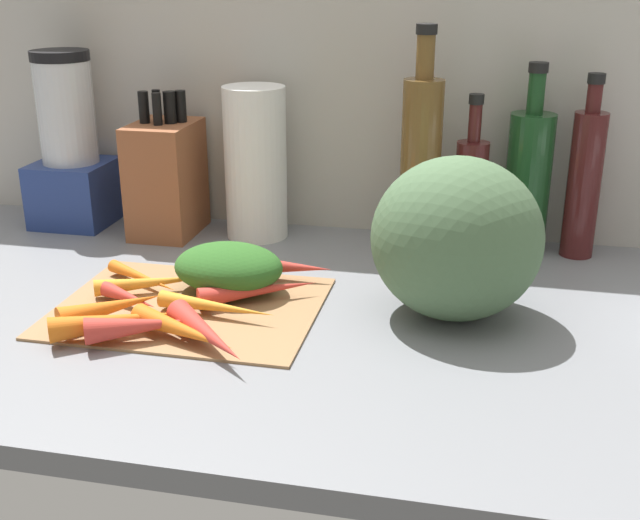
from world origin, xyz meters
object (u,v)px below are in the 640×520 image
object	(u,v)px
carrot_4	(259,290)
carrot_6	(143,278)
knife_block	(166,177)
winter_squash	(456,239)
carrot_5	(119,321)
carrot_10	(235,271)
carrot_1	(183,330)
bottle_1	(470,193)
carrot_3	(207,334)
blender_appliance	(70,152)
cutting_board	(189,306)
bottle_2	(528,179)
bottle_3	(584,181)
carrot_7	(153,283)
carrot_2	(129,297)
paper_towel_roll	(256,163)
carrot_0	(111,307)
carrot_11	(216,307)
carrot_9	(282,267)
bottle_0	(421,162)

from	to	relation	value
carrot_4	carrot_6	world-z (taller)	carrot_4
knife_block	winter_squash	bearing A→B (deg)	-25.84
carrot_5	carrot_10	distance (cm)	22.91
carrot_1	bottle_1	size ratio (longest dim) A/B	0.63
carrot_3	blender_appliance	world-z (taller)	blender_appliance
cutting_board	carrot_10	size ratio (longest dim) A/B	2.31
carrot_4	bottle_2	distance (cm)	50.43
bottle_2	bottle_3	world-z (taller)	bottle_2
carrot_3	carrot_7	size ratio (longest dim) A/B	0.99
cutting_board	knife_block	distance (cm)	36.39
carrot_2	bottle_1	size ratio (longest dim) A/B	0.41
bottle_3	carrot_6	bearing A→B (deg)	-155.86
carrot_4	paper_towel_roll	world-z (taller)	paper_towel_roll
carrot_0	winter_squash	world-z (taller)	winter_squash
cutting_board	carrot_7	world-z (taller)	carrot_7
cutting_board	bottle_1	distance (cm)	50.92
carrot_4	carrot_11	distance (cm)	7.70
cutting_board	knife_block	xyz separation A→B (cm)	(-15.70, 31.27, 10.01)
carrot_9	winter_squash	bearing A→B (deg)	-14.14
carrot_2	carrot_1	bearing A→B (deg)	-37.85
carrot_0	carrot_4	distance (cm)	20.79
carrot_7	carrot_11	size ratio (longest dim) A/B	0.99
carrot_11	paper_towel_roll	xyz separation A→B (cm)	(-4.69, 35.84, 11.34)
bottle_1	bottle_3	bearing A→B (deg)	6.73
cutting_board	knife_block	bearing A→B (deg)	116.66
carrot_0	bottle_0	xyz separation A→B (cm)	(37.97, 38.03, 13.13)
carrot_9	carrot_10	xyz separation A→B (cm)	(-6.83, -2.38, -0.33)
carrot_2	carrot_10	distance (cm)	17.04
carrot_5	carrot_4	bearing A→B (deg)	44.28
carrot_6	winter_squash	xyz separation A→B (cm)	(46.33, 0.32, 9.52)
carrot_7	bottle_3	size ratio (longest dim) A/B	0.56
carrot_7	carrot_1	bearing A→B (deg)	-54.60
carrot_5	cutting_board	bearing A→B (deg)	63.45
carrot_1	paper_towel_roll	xyz separation A→B (cm)	(-3.27, 44.50, 11.02)
carrot_0	carrot_7	world-z (taller)	carrot_0
carrot_10	bottle_2	size ratio (longest dim) A/B	0.51
carrot_10	winter_squash	world-z (taller)	winter_squash
carrot_11	bottle_1	world-z (taller)	bottle_1
carrot_6	winter_squash	distance (cm)	47.30
carrot_2	carrot_11	world-z (taller)	carrot_11
carrot_1	carrot_3	xyz separation A→B (cm)	(3.49, -0.69, 0.19)
bottle_3	bottle_0	bearing A→B (deg)	-172.07
bottle_0	carrot_9	bearing A→B (deg)	-135.56
bottle_0	bottle_3	size ratio (longest dim) A/B	1.24
carrot_11	bottle_3	xyz separation A→B (cm)	(50.80, 37.59, 10.80)
carrot_9	knife_block	xyz separation A→B (cm)	(-26.20, 18.83, 7.83)
bottle_0	carrot_10	bearing A→B (deg)	-140.87
carrot_0	carrot_6	distance (cm)	12.48
cutting_board	carrot_9	xyz separation A→B (cm)	(10.50, 12.44, 2.17)
carrot_4	carrot_11	xyz separation A→B (cm)	(-4.23, -6.42, -0.23)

